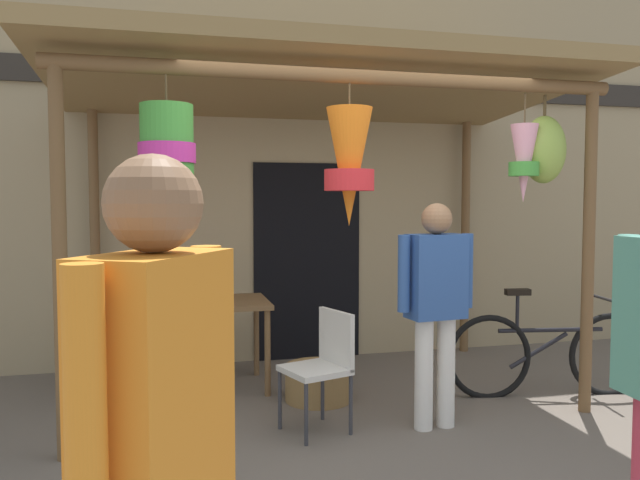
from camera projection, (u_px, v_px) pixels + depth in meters
ground_plane at (374, 443)px, 4.18m from camera, size 30.00×30.00×0.00m
shop_facade at (298, 137)px, 6.43m from camera, size 12.73×0.29×4.55m
market_stall_canopy at (322, 103)px, 5.04m from camera, size 4.24×2.51×2.72m
display_table at (191, 311)px, 5.32m from camera, size 1.31×0.74×0.76m
flower_heap_on_table at (188, 293)px, 5.31m from camera, size 0.57×0.40×0.14m
folding_chair at (324, 360)px, 4.40m from camera, size 0.51×0.51×0.84m
wicker_basket_by_table at (318, 382)px, 5.08m from camera, size 0.54×0.54×0.29m
parked_bicycle at (549, 354)px, 5.19m from camera, size 1.74×0.45×0.92m
shopper_by_bananas at (157, 446)px, 1.51m from camera, size 0.40×0.52×1.73m
passerby_at_right at (436, 297)px, 4.41m from camera, size 0.59×0.27×1.60m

